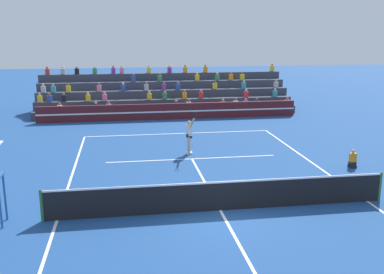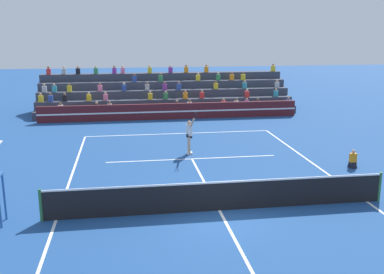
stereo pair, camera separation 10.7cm
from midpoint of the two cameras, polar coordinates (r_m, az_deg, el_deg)
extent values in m
plane|color=navy|center=(15.83, 3.42, -9.28)|extent=(120.00, 120.00, 0.00)
cube|color=white|center=(27.04, -1.91, 0.45)|extent=(11.00, 0.10, 0.01)
cube|color=white|center=(15.68, -16.96, -10.09)|extent=(0.10, 23.80, 0.01)
cube|color=white|center=(17.76, 21.20, -7.61)|extent=(0.10, 23.80, 0.01)
cube|color=white|center=(21.79, -0.15, -2.78)|extent=(8.25, 0.10, 0.01)
cube|color=white|center=(15.83, 3.42, -9.27)|extent=(0.10, 12.85, 0.01)
cylinder|color=#2D6B38|center=(15.55, -18.76, -8.26)|extent=(0.10, 0.10, 1.10)
cylinder|color=#2D6B38|center=(17.81, 22.61, -5.81)|extent=(0.10, 0.10, 1.10)
cube|color=black|center=(15.64, 3.44, -7.59)|extent=(11.90, 0.02, 1.00)
cube|color=white|center=(15.46, 3.47, -5.76)|extent=(11.90, 0.04, 0.06)
cube|color=#51191E|center=(31.32, -2.92, 3.28)|extent=(18.00, 0.24, 1.10)
cube|color=white|center=(31.20, -2.90, 3.23)|extent=(18.00, 0.02, 0.10)
cube|color=#383D4C|center=(32.62, -3.15, 3.20)|extent=(18.95, 0.95, 0.55)
cube|color=purple|center=(33.42, 6.75, 4.23)|extent=(0.32, 0.22, 0.44)
sphere|color=tan|center=(33.37, 6.76, 4.78)|extent=(0.18, 0.18, 0.18)
cube|color=black|center=(32.43, -2.11, 4.03)|extent=(0.32, 0.22, 0.44)
sphere|color=tan|center=(32.38, -2.12, 4.59)|extent=(0.18, 0.18, 0.18)
cube|color=silver|center=(33.22, 5.47, 4.21)|extent=(0.32, 0.22, 0.44)
sphere|color=brown|center=(33.17, 5.48, 4.76)|extent=(0.18, 0.18, 0.18)
cube|color=#B2B2B7|center=(32.23, -10.61, 3.75)|extent=(0.32, 0.22, 0.44)
sphere|color=brown|center=(32.18, -10.64, 4.31)|extent=(0.18, 0.18, 0.18)
cube|color=#2D4CA5|center=(34.42, 11.92, 4.30)|extent=(0.32, 0.22, 0.44)
sphere|color=#9E7051|center=(34.37, 11.94, 4.83)|extent=(0.18, 0.18, 0.18)
cube|color=black|center=(32.27, -12.19, 3.69)|extent=(0.32, 0.22, 0.44)
sphere|color=beige|center=(32.22, -12.22, 4.25)|extent=(0.18, 0.18, 0.18)
cube|color=silver|center=(32.51, -16.53, 3.50)|extent=(0.32, 0.22, 0.44)
sphere|color=brown|center=(32.46, -16.57, 4.06)|extent=(0.18, 0.18, 0.18)
cube|color=black|center=(33.65, 8.13, 4.26)|extent=(0.32, 0.22, 0.44)
sphere|color=brown|center=(33.60, 8.14, 4.79)|extent=(0.18, 0.18, 0.18)
cube|color=red|center=(33.00, 3.84, 4.18)|extent=(0.32, 0.22, 0.44)
sphere|color=tan|center=(32.95, 3.85, 4.73)|extent=(0.18, 0.18, 0.18)
cube|color=silver|center=(32.55, -0.51, 4.08)|extent=(0.32, 0.22, 0.44)
sphere|color=brown|center=(32.50, -0.51, 4.63)|extent=(0.18, 0.18, 0.18)
cube|color=#383D4C|center=(33.50, -3.32, 3.95)|extent=(18.95, 0.95, 1.10)
cube|color=red|center=(33.56, 1.07, 5.31)|extent=(0.32, 0.22, 0.44)
sphere|color=tan|center=(33.51, 1.07, 5.85)|extent=(0.18, 0.18, 0.18)
cube|color=red|center=(34.32, 6.79, 5.41)|extent=(0.32, 0.22, 0.44)
sphere|color=beige|center=(34.27, 6.81, 5.93)|extent=(0.18, 0.18, 0.18)
cube|color=yellow|center=(33.58, -18.85, 4.59)|extent=(0.32, 0.22, 0.44)
sphere|color=tan|center=(33.53, -18.89, 5.13)|extent=(0.18, 0.18, 0.18)
cube|color=teal|center=(34.99, 10.40, 5.44)|extent=(0.32, 0.22, 0.44)
sphere|color=tan|center=(34.95, 10.42, 5.95)|extent=(0.18, 0.18, 0.18)
cube|color=#2D4CA5|center=(33.47, -17.72, 4.65)|extent=(0.32, 0.22, 0.44)
sphere|color=brown|center=(33.42, -17.76, 5.19)|extent=(0.18, 0.18, 0.18)
cube|color=#338C4C|center=(33.20, -3.55, 5.20)|extent=(0.32, 0.22, 0.44)
sphere|color=tan|center=(33.16, -3.56, 5.75)|extent=(0.18, 0.18, 0.18)
cube|color=orange|center=(33.37, -1.06, 5.27)|extent=(0.32, 0.22, 0.44)
sphere|color=#9E7051|center=(33.32, -1.06, 5.81)|extent=(0.18, 0.18, 0.18)
cube|color=yellow|center=(33.12, -5.52, 5.14)|extent=(0.32, 0.22, 0.44)
sphere|color=tan|center=(33.07, -5.54, 5.69)|extent=(0.18, 0.18, 0.18)
cube|color=pink|center=(33.09, -11.12, 4.94)|extent=(0.32, 0.22, 0.44)
sphere|color=tan|center=(33.05, -11.14, 5.49)|extent=(0.18, 0.18, 0.18)
cube|color=black|center=(33.33, -16.04, 4.73)|extent=(0.32, 0.22, 0.44)
sphere|color=#9E7051|center=(33.29, -16.07, 5.28)|extent=(0.18, 0.18, 0.18)
cube|color=yellow|center=(33.16, -13.15, 4.86)|extent=(0.32, 0.22, 0.44)
sphere|color=beige|center=(33.12, -13.18, 5.41)|extent=(0.18, 0.18, 0.18)
cube|color=#383D4C|center=(34.39, -3.48, 4.66)|extent=(18.95, 0.95, 1.65)
cube|color=#B2B2B7|center=(35.94, 10.53, 6.52)|extent=(0.32, 0.22, 0.44)
sphere|color=tan|center=(35.90, 10.56, 7.03)|extent=(0.18, 0.18, 0.18)
cube|color=yellow|center=(34.16, -15.52, 5.90)|extent=(0.32, 0.22, 0.44)
sphere|color=brown|center=(34.12, -15.55, 6.43)|extent=(0.18, 0.18, 0.18)
cube|color=#B2B2B7|center=(33.98, -5.91, 6.28)|extent=(0.32, 0.22, 0.44)
sphere|color=brown|center=(33.94, -5.92, 6.82)|extent=(0.18, 0.18, 0.18)
cube|color=yellow|center=(34.64, 2.83, 6.48)|extent=(0.32, 0.22, 0.44)
sphere|color=brown|center=(34.60, 2.84, 7.00)|extent=(0.18, 0.18, 0.18)
cube|color=purple|center=(34.07, -3.68, 6.35)|extent=(0.32, 0.22, 0.44)
sphere|color=brown|center=(34.03, -3.69, 6.88)|extent=(0.18, 0.18, 0.18)
cube|color=teal|center=(34.30, -17.28, 5.81)|extent=(0.32, 0.22, 0.44)
sphere|color=tan|center=(34.26, -17.32, 6.34)|extent=(0.18, 0.18, 0.18)
cube|color=#B2B2B7|center=(34.41, -18.45, 5.75)|extent=(0.32, 0.22, 0.44)
sphere|color=tan|center=(34.37, -18.49, 6.28)|extent=(0.18, 0.18, 0.18)
cube|color=#2D4CA5|center=(33.93, -8.82, 6.19)|extent=(0.32, 0.22, 0.44)
sphere|color=beige|center=(33.89, -8.84, 6.72)|extent=(0.18, 0.18, 0.18)
cube|color=#2D4CA5|center=(34.18, -1.87, 6.39)|extent=(0.32, 0.22, 0.44)
sphere|color=#9E7051|center=(34.14, -1.87, 6.92)|extent=(0.18, 0.18, 0.18)
cube|color=pink|center=(33.98, -11.80, 6.07)|extent=(0.32, 0.22, 0.44)
sphere|color=brown|center=(33.94, -11.83, 6.60)|extent=(0.18, 0.18, 0.18)
cube|color=teal|center=(35.17, 6.49, 6.51)|extent=(0.32, 0.22, 0.44)
sphere|color=tan|center=(35.13, 6.51, 7.03)|extent=(0.18, 0.18, 0.18)
cube|color=#383D4C|center=(35.29, -3.64, 5.34)|extent=(18.95, 0.95, 2.20)
cube|color=yellow|center=(35.28, 0.57, 7.52)|extent=(0.32, 0.22, 0.44)
sphere|color=beige|center=(35.25, 0.57, 8.04)|extent=(0.18, 0.18, 0.18)
cube|color=#338C4C|center=(35.58, 3.14, 7.55)|extent=(0.32, 0.22, 0.44)
sphere|color=beige|center=(35.54, 3.14, 8.07)|extent=(0.18, 0.18, 0.18)
cube|color=#338C4C|center=(34.92, -4.21, 7.42)|extent=(0.32, 0.22, 0.44)
sphere|color=brown|center=(34.89, -4.21, 7.95)|extent=(0.18, 0.18, 0.18)
cube|color=#2D4CA5|center=(34.82, -7.52, 7.33)|extent=(0.32, 0.22, 0.44)
sphere|color=brown|center=(34.79, -7.54, 7.85)|extent=(0.18, 0.18, 0.18)
cube|color=orange|center=(35.82, 4.87, 7.57)|extent=(0.32, 0.22, 0.44)
sphere|color=brown|center=(35.79, 4.88, 8.07)|extent=(0.18, 0.18, 0.18)
cube|color=yellow|center=(36.05, 6.30, 7.57)|extent=(0.32, 0.22, 0.44)
sphere|color=brown|center=(36.01, 6.31, 8.08)|extent=(0.18, 0.18, 0.18)
cube|color=#383D4C|center=(36.19, -3.78, 5.98)|extent=(18.95, 0.95, 2.75)
cube|color=purple|center=(35.89, -2.96, 8.49)|extent=(0.32, 0.22, 0.44)
sphere|color=beige|center=(35.87, -2.97, 9.00)|extent=(0.18, 0.18, 0.18)
cube|color=black|center=(35.87, -14.49, 8.08)|extent=(0.32, 0.22, 0.44)
sphere|color=tan|center=(35.84, -14.52, 8.59)|extent=(0.18, 0.18, 0.18)
cube|color=orange|center=(36.30, 1.62, 8.56)|extent=(0.32, 0.22, 0.44)
sphere|color=#9E7051|center=(36.27, 1.63, 9.06)|extent=(0.18, 0.18, 0.18)
cube|color=orange|center=(36.04, -0.96, 8.53)|extent=(0.32, 0.22, 0.44)
sphere|color=#9E7051|center=(36.02, -0.96, 9.03)|extent=(0.18, 0.18, 0.18)
cube|color=yellow|center=(35.76, -5.60, 8.43)|extent=(0.32, 0.22, 0.44)
sphere|color=beige|center=(35.73, -5.61, 8.94)|extent=(0.18, 0.18, 0.18)
cube|color=red|center=(36.15, -17.96, 7.89)|extent=(0.32, 0.22, 0.44)
sphere|color=brown|center=(36.12, -18.00, 8.40)|extent=(0.18, 0.18, 0.18)
cube|color=#338C4C|center=(35.77, -12.32, 8.18)|extent=(0.32, 0.22, 0.44)
sphere|color=beige|center=(35.74, -12.35, 8.69)|extent=(0.18, 0.18, 0.18)
cube|color=yellow|center=(37.70, 10.04, 8.55)|extent=(0.32, 0.22, 0.44)
sphere|color=#9E7051|center=(37.68, 10.06, 9.03)|extent=(0.18, 0.18, 0.18)
cube|color=#B2B2B7|center=(35.99, -16.16, 7.99)|extent=(0.32, 0.22, 0.44)
sphere|color=beige|center=(35.96, -16.19, 8.50)|extent=(0.18, 0.18, 0.18)
cube|color=purple|center=(35.71, -10.04, 8.28)|extent=(0.32, 0.22, 0.44)
sphere|color=#9E7051|center=(35.68, -10.06, 8.79)|extent=(0.18, 0.18, 0.18)
cube|color=pink|center=(35.70, -9.00, 8.32)|extent=(0.32, 0.22, 0.44)
sphere|color=beige|center=(35.68, -9.02, 8.83)|extent=(0.18, 0.18, 0.18)
cylinder|color=#285699|center=(16.01, -22.84, -7.03)|extent=(0.07, 0.07, 1.60)
cylinder|color=#285699|center=(15.43, -23.39, -7.85)|extent=(0.07, 0.07, 1.60)
cube|color=black|center=(21.70, 19.54, -3.50)|extent=(0.28, 0.36, 0.12)
cube|color=black|center=(21.67, 19.56, -3.20)|extent=(0.28, 0.24, 0.18)
cube|color=orange|center=(21.59, 19.62, -2.46)|extent=(0.30, 0.18, 0.40)
sphere|color=tan|center=(21.52, 19.68, -1.72)|extent=(0.17, 0.17, 0.17)
cylinder|color=tan|center=(22.63, -0.55, -0.99)|extent=(0.14, 0.14, 0.90)
cylinder|color=tan|center=(22.40, -0.53, -1.14)|extent=(0.14, 0.14, 0.90)
cube|color=black|center=(22.41, -0.50, 0.15)|extent=(0.27, 0.36, 0.20)
cube|color=silver|center=(22.34, -0.51, 0.90)|extent=(0.28, 0.40, 0.56)
sphere|color=tan|center=(22.27, -0.51, 1.81)|extent=(0.22, 0.22, 0.22)
cube|color=white|center=(22.75, -0.45, -1.97)|extent=(0.28, 0.18, 0.09)
cube|color=white|center=(22.52, -0.43, -2.13)|extent=(0.28, 0.18, 0.09)
cylinder|color=tan|center=(22.57, -0.74, 0.88)|extent=(0.09, 0.09, 0.56)
cylinder|color=tan|center=(21.87, -0.10, 1.83)|extent=(0.20, 0.46, 0.52)
cylinder|color=black|center=(21.58, 0.16, 2.50)|extent=(0.07, 0.17, 0.19)
torus|color=black|center=(21.45, 0.28, 2.81)|extent=(0.13, 0.43, 0.43)
sphere|color=#C6DB33|center=(18.10, 1.59, -6.15)|extent=(0.07, 0.07, 0.07)
camera|label=1|loc=(0.05, -90.14, -0.03)|focal=42.00mm
camera|label=2|loc=(0.05, 89.86, 0.03)|focal=42.00mm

